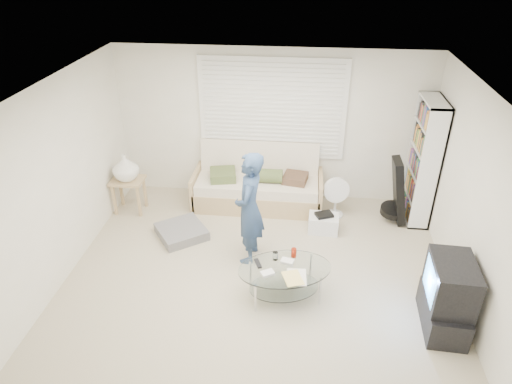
# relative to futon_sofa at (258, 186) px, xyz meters

# --- Properties ---
(ground) EXTENTS (5.00, 5.00, 0.00)m
(ground) POSITION_rel_futon_sofa_xyz_m (0.19, -1.87, -0.34)
(ground) COLOR tan
(ground) RESTS_ON ground
(room_shell) EXTENTS (5.02, 4.52, 2.51)m
(room_shell) POSITION_rel_futon_sofa_xyz_m (0.19, -1.40, 1.29)
(room_shell) COLOR silver
(room_shell) RESTS_ON ground
(window_blinds) EXTENTS (2.32, 0.08, 1.62)m
(window_blinds) POSITION_rel_futon_sofa_xyz_m (0.19, 0.33, 1.21)
(window_blinds) COLOR silver
(window_blinds) RESTS_ON ground
(futon_sofa) EXTENTS (2.09, 0.84, 1.02)m
(futon_sofa) POSITION_rel_futon_sofa_xyz_m (0.00, 0.00, 0.00)
(futon_sofa) COLOR tan
(futon_sofa) RESTS_ON ground
(grey_floor_pillow) EXTENTS (0.90, 0.90, 0.15)m
(grey_floor_pillow) POSITION_rel_futon_sofa_xyz_m (-1.04, -1.06, -0.26)
(grey_floor_pillow) COLOR slate
(grey_floor_pillow) RESTS_ON ground
(side_table) EXTENTS (0.50, 0.41, 1.00)m
(side_table) POSITION_rel_futon_sofa_xyz_m (-2.03, -0.44, 0.40)
(side_table) COLOR tan
(side_table) RESTS_ON ground
(bookshelf) EXTENTS (0.30, 0.81, 1.93)m
(bookshelf) POSITION_rel_futon_sofa_xyz_m (2.51, -0.11, 0.63)
(bookshelf) COLOR white
(bookshelf) RESTS_ON ground
(guitar_case) EXTENTS (0.38, 0.39, 1.05)m
(guitar_case) POSITION_rel_futon_sofa_xyz_m (2.18, -0.31, 0.13)
(guitar_case) COLOR black
(guitar_case) RESTS_ON ground
(floor_fan) EXTENTS (0.42, 0.28, 0.68)m
(floor_fan) POSITION_rel_futon_sofa_xyz_m (1.26, -0.23, 0.06)
(floor_fan) COLOR white
(floor_fan) RESTS_ON ground
(storage_bin) EXTENTS (0.46, 0.33, 0.31)m
(storage_bin) POSITION_rel_futon_sofa_xyz_m (1.07, -0.70, -0.19)
(storage_bin) COLOR white
(storage_bin) RESTS_ON ground
(tv_unit) EXTENTS (0.49, 0.84, 0.89)m
(tv_unit) POSITION_rel_futon_sofa_xyz_m (2.39, -2.48, 0.10)
(tv_unit) COLOR black
(tv_unit) RESTS_ON ground
(coffee_table) EXTENTS (1.29, 0.99, 0.54)m
(coffee_table) POSITION_rel_futon_sofa_xyz_m (0.55, -2.17, 0.00)
(coffee_table) COLOR silver
(coffee_table) RESTS_ON ground
(standing_person) EXTENTS (0.42, 0.61, 1.60)m
(standing_person) POSITION_rel_futon_sofa_xyz_m (0.04, -1.46, 0.46)
(standing_person) COLOR navy
(standing_person) RESTS_ON ground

